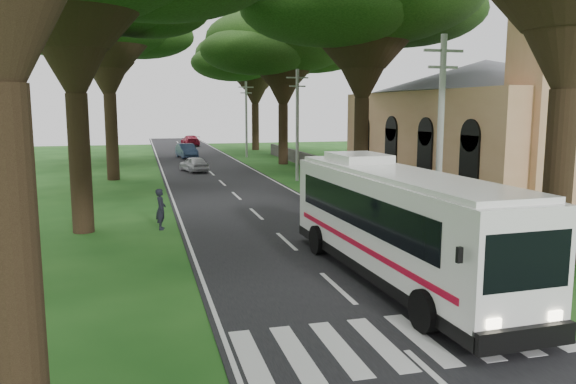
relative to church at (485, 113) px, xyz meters
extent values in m
plane|color=#164313|center=(-17.86, -21.55, -4.91)|extent=(140.00, 140.00, 0.00)
cube|color=black|center=(-17.86, 3.45, -4.90)|extent=(8.00, 120.00, 0.04)
cube|color=silver|center=(-17.86, -23.55, -4.91)|extent=(8.00, 3.00, 0.01)
cube|color=#383533|center=(-8.86, 2.45, -4.31)|extent=(0.35, 50.00, 1.20)
cube|color=tan|center=(0.14, 0.45, -1.71)|extent=(12.00, 22.00, 6.40)
pyramid|color=#595960|center=(0.14, 0.45, 3.69)|extent=(14.00, 24.00, 2.20)
cube|color=tan|center=(-2.86, -9.55, 0.09)|extent=(3.00, 3.00, 10.00)
cylinder|color=gray|center=(-12.36, -15.55, -0.91)|extent=(0.24, 0.24, 8.00)
cube|color=gray|center=(-12.36, -15.55, 2.49)|extent=(1.60, 0.10, 0.10)
cube|color=gray|center=(-12.36, -15.55, 1.89)|extent=(1.20, 0.10, 0.10)
cylinder|color=gray|center=(-12.36, 4.45, -0.91)|extent=(0.24, 0.24, 8.00)
cube|color=gray|center=(-12.36, 4.45, 2.49)|extent=(1.60, 0.10, 0.10)
cube|color=gray|center=(-12.36, 4.45, 1.89)|extent=(1.20, 0.10, 0.10)
cylinder|color=gray|center=(-12.36, 24.45, -0.91)|extent=(0.24, 0.24, 8.00)
cube|color=gray|center=(-12.36, 24.45, 2.49)|extent=(1.60, 0.10, 0.10)
cube|color=gray|center=(-12.36, 24.45, 1.89)|extent=(1.20, 0.10, 0.10)
cylinder|color=black|center=(-25.36, -25.55, -2.06)|extent=(0.90, 0.90, 5.69)
cylinder|color=black|center=(-25.86, -9.55, -1.96)|extent=(0.90, 0.90, 5.90)
cone|color=black|center=(-25.86, -9.55, 2.90)|extent=(3.20, 3.20, 3.80)
cylinder|color=black|center=(-25.36, 8.45, -1.76)|extent=(0.90, 0.90, 6.30)
cone|color=black|center=(-25.36, 8.45, 3.29)|extent=(3.20, 3.20, 3.80)
cylinder|color=black|center=(-26.36, 26.45, -1.68)|extent=(0.90, 0.90, 6.45)
cone|color=black|center=(-26.36, 26.45, 3.44)|extent=(3.20, 3.20, 3.80)
ellipsoid|color=black|center=(-26.36, 26.45, 8.42)|extent=(15.08, 15.08, 6.33)
cylinder|color=black|center=(-10.36, -19.55, -1.96)|extent=(0.90, 0.90, 5.89)
cone|color=black|center=(-10.36, -19.55, 2.88)|extent=(3.20, 3.20, 3.80)
cylinder|color=black|center=(-9.86, -1.55, -1.97)|extent=(0.90, 0.90, 5.89)
cone|color=black|center=(-9.86, -1.55, 2.88)|extent=(3.20, 3.20, 3.80)
cylinder|color=black|center=(-10.36, 16.45, -2.12)|extent=(0.90, 0.90, 5.57)
cone|color=black|center=(-10.36, 16.45, 2.56)|extent=(3.20, 3.20, 3.80)
ellipsoid|color=black|center=(-10.36, 16.45, 6.47)|extent=(14.17, 14.17, 5.95)
cylinder|color=black|center=(-9.36, 34.45, -2.06)|extent=(0.90, 0.90, 5.71)
cone|color=black|center=(-9.36, 34.45, 2.70)|extent=(3.20, 3.20, 3.80)
ellipsoid|color=black|center=(-9.36, 34.45, 6.77)|extent=(14.53, 14.53, 6.10)
cube|color=white|center=(-15.89, -19.26, -3.05)|extent=(2.82, 11.68, 2.85)
cube|color=black|center=(-15.90, -18.97, -2.64)|extent=(2.80, 9.55, 1.06)
cube|color=black|center=(-15.89, -19.26, -4.43)|extent=(2.86, 11.72, 0.34)
cube|color=red|center=(-15.89, -19.26, -3.70)|extent=(2.83, 10.52, 0.17)
cube|color=white|center=(-15.89, -19.26, -1.56)|extent=(2.60, 11.09, 0.17)
cylinder|color=black|center=(-16.96, -23.16, -4.38)|extent=(0.38, 1.07, 1.06)
cylinder|color=black|center=(-14.55, -23.08, -4.38)|extent=(0.38, 1.07, 1.06)
cylinder|color=black|center=(-17.22, -15.63, -4.38)|extent=(0.38, 1.07, 1.06)
cylinder|color=black|center=(-14.81, -15.54, -4.38)|extent=(0.38, 1.07, 1.06)
imported|color=#ABABB0|center=(-19.14, 12.00, -4.24)|extent=(2.44, 4.02, 1.28)
imported|color=#21334F|center=(-18.66, 25.16, -4.14)|extent=(2.14, 4.65, 1.48)
imported|color=maroon|center=(-16.67, 43.54, -4.15)|extent=(2.44, 5.17, 1.46)
imported|color=black|center=(-22.60, -9.87, -4.00)|extent=(0.50, 0.70, 1.81)
camera|label=1|loc=(-23.37, -34.67, 0.43)|focal=35.00mm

